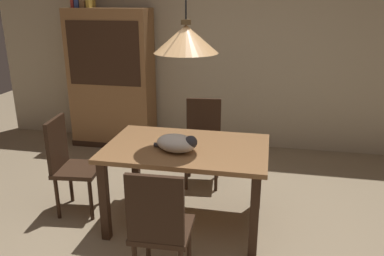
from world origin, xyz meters
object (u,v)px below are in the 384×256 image
at_px(pendant_lamp, 186,39).
at_px(chair_near_front, 159,225).
at_px(hutch_bookcase, 112,82).
at_px(book_yellow_short, 90,0).
at_px(chair_left_side, 69,161).
at_px(chair_far_back, 203,138).
at_px(dining_table, 187,157).
at_px(cat_sleeping, 177,143).

bearing_deg(pendant_lamp, chair_near_front, -89.83).
xyz_separation_m(hutch_bookcase, book_yellow_short, (-0.22, 0.00, 1.05)).
xyz_separation_m(chair_left_side, chair_far_back, (1.12, 0.89, 0.00)).
height_order(dining_table, pendant_lamp, pendant_lamp).
xyz_separation_m(dining_table, chair_left_side, (-1.13, -0.01, -0.14)).
distance_m(chair_left_side, pendant_lamp, 1.61).
relative_size(dining_table, pendant_lamp, 1.08).
xyz_separation_m(dining_table, chair_near_front, (0.00, -0.88, -0.14)).
height_order(chair_far_back, book_yellow_short, book_yellow_short).
bearing_deg(chair_near_front, chair_left_side, 142.43).
xyz_separation_m(pendant_lamp, book_yellow_short, (-1.65, 1.80, 0.28)).
bearing_deg(chair_near_front, pendant_lamp, 90.17).
relative_size(dining_table, chair_left_side, 1.51).
bearing_deg(chair_left_side, hutch_bookcase, 99.33).
xyz_separation_m(dining_table, hutch_bookcase, (-1.42, 1.80, 0.24)).
distance_m(cat_sleeping, hutch_bookcase, 2.38).
xyz_separation_m(chair_near_front, hutch_bookcase, (-1.43, 2.68, 0.38)).
xyz_separation_m(dining_table, cat_sleeping, (-0.05, -0.14, 0.18)).
height_order(chair_near_front, pendant_lamp, pendant_lamp).
distance_m(dining_table, hutch_bookcase, 2.31).
bearing_deg(book_yellow_short, chair_left_side, -73.96).
distance_m(cat_sleeping, pendant_lamp, 0.85).
distance_m(chair_near_front, hutch_bookcase, 3.06).
distance_m(chair_left_side, cat_sleeping, 1.13).
height_order(chair_left_side, pendant_lamp, pendant_lamp).
distance_m(pendant_lamp, hutch_bookcase, 2.42).
xyz_separation_m(chair_left_side, hutch_bookcase, (-0.30, 1.81, 0.38)).
bearing_deg(cat_sleeping, pendant_lamp, 71.88).
height_order(pendant_lamp, book_yellow_short, pendant_lamp).
height_order(dining_table, hutch_bookcase, hutch_bookcase).
bearing_deg(dining_table, book_yellow_short, 132.49).
bearing_deg(dining_table, chair_far_back, 90.52).
distance_m(chair_far_back, hutch_bookcase, 1.73).
bearing_deg(book_yellow_short, pendant_lamp, -47.51).
distance_m(chair_near_front, pendant_lamp, 1.45).
relative_size(cat_sleeping, hutch_bookcase, 0.21).
bearing_deg(book_yellow_short, hutch_bookcase, -0.39).
bearing_deg(hutch_bookcase, chair_far_back, -32.99).
relative_size(pendant_lamp, hutch_bookcase, 0.70).
xyz_separation_m(chair_far_back, book_yellow_short, (-1.64, 0.92, 1.43)).
height_order(chair_far_back, cat_sleeping, chair_far_back).
distance_m(chair_left_side, chair_near_front, 1.43).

